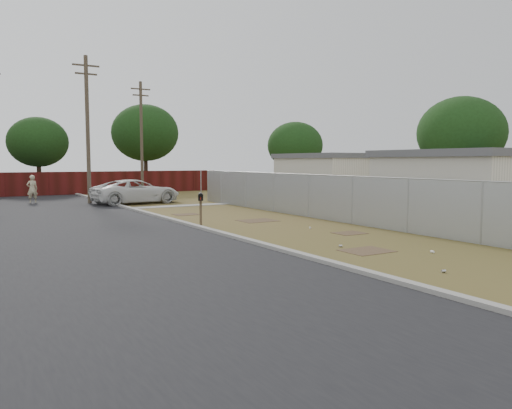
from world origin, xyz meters
TOP-DOWN VIEW (x-y plane):
  - ground at (0.00, 0.00)m, footprint 120.00×120.00m
  - street at (-6.76, 8.05)m, footprint 15.10×60.00m
  - chainlink_fence at (3.12, 1.03)m, footprint 0.10×27.06m
  - privacy_fence at (-6.00, 25.00)m, footprint 30.00×0.12m
  - utility_poles at (-3.67, 20.67)m, footprint 12.60×8.24m
  - houses at (9.70, 3.13)m, footprint 9.30×17.24m
  - horizon_trees at (0.84, 23.56)m, footprint 33.32×31.94m
  - mailbox at (-2.60, 2.66)m, footprint 0.40×0.57m
  - pickup_truck at (-1.52, 14.49)m, footprint 5.68×3.19m
  - pedestrian at (-7.01, 18.08)m, footprint 0.68×0.49m
  - scattered_litter at (-0.25, -4.66)m, footprint 2.08×7.88m

SIDE VIEW (x-z plane):
  - ground at x=0.00m, z-range 0.00..0.00m
  - street at x=-6.76m, z-range -0.04..0.08m
  - scattered_litter at x=-0.25m, z-range 0.01..0.08m
  - pickup_truck at x=-1.52m, z-range 0.00..1.50m
  - chainlink_fence at x=3.12m, z-range -0.21..1.81m
  - pedestrian at x=-7.01m, z-range 0.00..1.76m
  - privacy_fence at x=-6.00m, z-range 0.00..1.80m
  - mailbox at x=-2.60m, z-range 0.39..1.74m
  - houses at x=9.70m, z-range 0.01..3.11m
  - horizon_trees at x=0.84m, z-range 0.74..8.52m
  - utility_poles at x=-3.67m, z-range 0.19..9.19m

